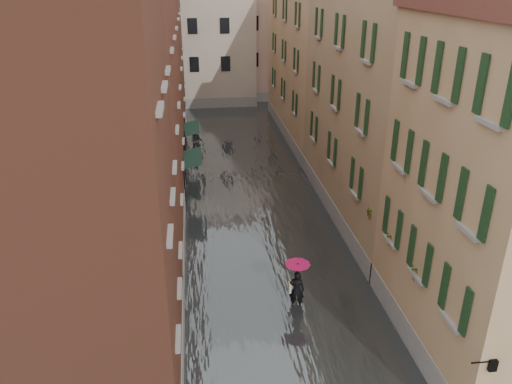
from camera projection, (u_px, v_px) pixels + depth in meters
ground at (287, 324)px, 19.43m from camera, size 120.00×120.00×0.00m
floodwater at (250, 190)px, 31.19m from camera, size 10.00×60.00×0.20m
building_left_near at (64, 204)px, 14.20m from camera, size 6.00×8.00×13.00m
building_left_mid at (116, 114)px, 24.29m from camera, size 6.00×14.00×12.50m
building_left_far at (141, 53)px, 37.60m from camera, size 6.00×16.00×14.00m
building_right_mid at (392, 100)px, 25.78m from camera, size 6.00×14.00×13.00m
building_right_far at (321, 66)px, 39.70m from camera, size 6.00×16.00×11.50m
building_end_cream at (193, 37)px, 50.97m from camera, size 12.00×9.00×13.00m
building_end_pink at (276, 38)px, 54.01m from camera, size 10.00×9.00×12.00m
awning_near at (192, 159)px, 29.42m from camera, size 1.09×3.07×2.80m
awning_far at (191, 129)px, 35.05m from camera, size 1.09×3.25×2.80m
wall_lantern at (491, 364)px, 13.26m from camera, size 0.71×0.22×0.35m
window_planters at (394, 232)px, 18.95m from camera, size 0.59×5.45×0.84m
pedestrian_main at (297, 281)px, 19.88m from camera, size 1.02×1.02×2.06m
pedestrian_far at (196, 141)px, 37.62m from camera, size 0.98×0.82×1.80m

